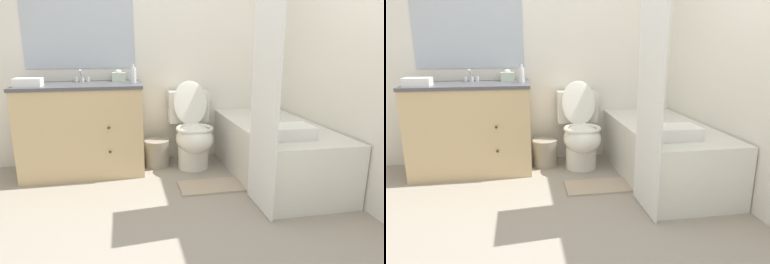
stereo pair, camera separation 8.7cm
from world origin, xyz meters
TOP-DOWN VIEW (x-y plane):
  - ground_plane at (0.00, 0.00)m, footprint 14.00×14.00m
  - wall_back at (-0.01, 1.70)m, footprint 8.00×0.06m
  - wall_right at (1.34, 0.84)m, footprint 0.05×2.67m
  - vanity_cabinet at (-0.76, 1.39)m, footprint 1.10×0.59m
  - sink_faucet at (-0.76, 1.58)m, footprint 0.14×0.12m
  - toilet at (0.27, 1.34)m, footprint 0.41×0.64m
  - bathtub at (0.95, 0.91)m, footprint 0.72×1.52m
  - shower_curtain at (0.57, 0.34)m, footprint 0.01×0.46m
  - wastebasket at (-0.08, 1.41)m, footprint 0.24×0.24m
  - tissue_box at (-0.42, 1.58)m, footprint 0.13×0.12m
  - soap_dispenser at (-0.29, 1.39)m, footprint 0.06×0.06m
  - hand_towel_folded at (-1.16, 1.25)m, footprint 0.22×0.15m
  - bath_towel_folded at (0.84, 0.46)m, footprint 0.33×0.24m
  - bath_mat at (0.33, 0.79)m, footprint 0.58×0.31m

SIDE VIEW (x-z plane):
  - ground_plane at x=0.00m, z-range 0.00..0.00m
  - bath_mat at x=0.33m, z-range 0.00..0.02m
  - wastebasket at x=-0.08m, z-range 0.00..0.27m
  - bathtub at x=0.95m, z-range 0.00..0.50m
  - toilet at x=0.27m, z-range -0.07..0.77m
  - vanity_cabinet at x=-0.76m, z-range 0.01..0.85m
  - bath_towel_folded at x=0.84m, z-range 0.50..0.59m
  - sink_faucet at x=-0.76m, z-range 0.81..0.94m
  - hand_towel_folded at x=-1.16m, z-range 0.84..0.91m
  - tissue_box at x=-0.42m, z-range 0.83..0.94m
  - soap_dispenser at x=-0.29m, z-range 0.83..1.00m
  - shower_curtain at x=0.57m, z-range 0.00..1.90m
  - wall_right at x=1.34m, z-range 0.00..2.50m
  - wall_back at x=-0.01m, z-range 0.00..2.50m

